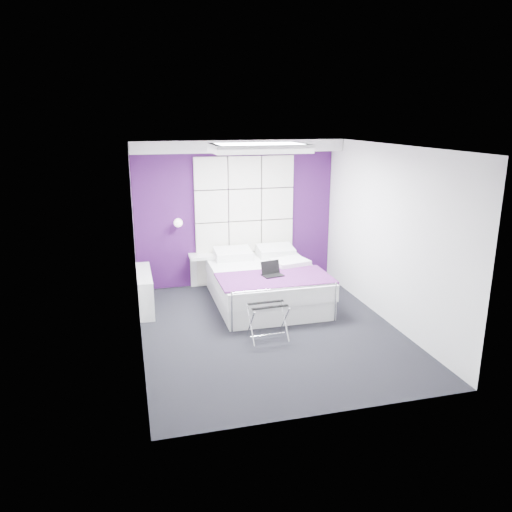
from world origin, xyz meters
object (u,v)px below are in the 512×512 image
Objects in this scene: nightstand at (203,256)px; laptop at (272,272)px; bed at (265,284)px; luggage_rack at (268,321)px; wall_lamp at (178,222)px; radiator at (145,290)px.

laptop is (0.87, -1.34, 0.05)m from nightstand.
luggage_rack is at bearing -104.28° from bed.
bed is at bearing -36.69° from wall_lamp.
radiator is 2.05m from laptop.
radiator is 2.45× the size of nightstand.
wall_lamp is 2.71m from luggage_rack.
wall_lamp reaches higher than laptop.
radiator is at bearing 132.59° from luggage_rack.
laptop is (1.29, -1.38, -0.57)m from wall_lamp.
radiator is 3.87× the size of laptop.
radiator reaches higher than luggage_rack.
wall_lamp is 0.75m from nightstand.
bed reaches higher than radiator.
wall_lamp is at bearing 174.50° from nightstand.
luggage_rack is at bearing -45.05° from radiator.
radiator is 1.31m from nightstand.
wall_lamp reaches higher than nightstand.
luggage_rack is (0.53, -2.31, -0.35)m from nightstand.
luggage_rack is (0.94, -2.35, -0.97)m from wall_lamp.
radiator is 1.95m from bed.
bed is at bearing -46.42° from nightstand.
bed is at bearing -6.07° from radiator.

